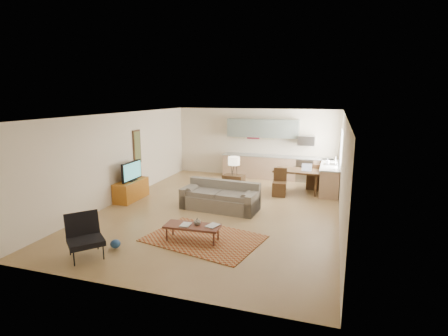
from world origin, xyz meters
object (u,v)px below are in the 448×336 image
(tv_credenza, at_px, (131,190))
(coffee_table, at_px, (192,233))
(sofa, at_px, (220,196))
(dining_table, at_px, (297,181))
(console_table, at_px, (234,186))
(armchair, at_px, (85,237))

(tv_credenza, bearing_deg, coffee_table, -37.80)
(sofa, distance_m, tv_credenza, 2.96)
(sofa, distance_m, dining_table, 3.16)
(coffee_table, bearing_deg, sofa, 89.57)
(console_table, distance_m, dining_table, 2.24)
(armchair, distance_m, dining_table, 7.14)
(armchair, xyz_separation_m, dining_table, (3.51, 6.21, -0.05))
(armchair, xyz_separation_m, tv_credenza, (-1.34, 3.78, -0.13))
(coffee_table, xyz_separation_m, dining_table, (1.78, 4.82, 0.19))
(coffee_table, distance_m, tv_credenza, 3.89)
(sofa, relative_size, armchair, 2.60)
(sofa, distance_m, console_table, 1.25)
(coffee_table, xyz_separation_m, console_table, (-0.06, 3.54, 0.19))
(coffee_table, bearing_deg, armchair, -144.34)
(coffee_table, bearing_deg, console_table, 87.68)
(dining_table, bearing_deg, console_table, -142.38)
(tv_credenza, relative_size, console_table, 1.76)
(console_table, bearing_deg, sofa, -87.76)
(coffee_table, relative_size, armchair, 1.43)
(coffee_table, distance_m, armchair, 2.24)
(coffee_table, distance_m, console_table, 3.54)
(armchair, height_order, console_table, armchair)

